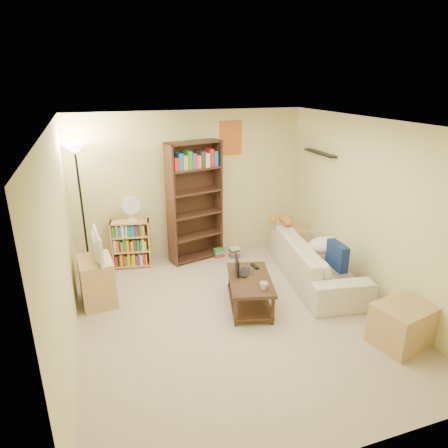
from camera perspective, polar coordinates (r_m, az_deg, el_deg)
The scene contains 19 objects.
room at distance 4.79m, azimuth 1.77°, elevation 3.62°, with size 4.50×4.54×2.52m.
sofa at distance 6.38m, azimuth 13.01°, elevation -5.14°, with size 1.17×2.27×0.63m, color beige.
navy_pillow at distance 5.92m, azimuth 15.87°, elevation -4.38°, with size 0.42×0.12×0.37m, color navy.
cream_blanket at distance 6.40m, azimuth 14.29°, elevation -2.98°, with size 0.58×0.42×0.25m, color white.
tabby_cat at distance 6.86m, azimuth 8.50°, elevation 0.59°, with size 0.50×0.24×0.17m.
coffee_table at distance 5.52m, azimuth 3.72°, elevation -9.12°, with size 0.79×1.11×0.44m.
laptop at distance 5.56m, azimuth 3.36°, elevation -6.96°, with size 0.30×0.34×0.02m, color black.
laptop_screen at distance 5.49m, azimuth 1.88°, elevation -5.89°, with size 0.01×0.33×0.22m, color white.
mug at distance 5.16m, azimuth 5.73°, elevation -8.82°, with size 0.14×0.14×0.10m, color silver.
tv_remote at distance 5.75m, azimuth 4.41°, elevation -6.03°, with size 0.06×0.18×0.02m, color black.
tv_stand at distance 5.88m, azimuth -17.67°, elevation -7.75°, with size 0.44×0.61×0.66m, color tan.
television at distance 5.67m, azimuth -18.23°, elevation -3.02°, with size 0.15×0.69×0.40m, color black.
tall_bookshelf at distance 6.70m, azimuth -4.18°, elevation 3.53°, with size 0.96×0.52×2.04m.
short_bookshelf at distance 6.79m, azimuth -13.11°, elevation -2.79°, with size 0.66×0.35×0.80m.
desk_fan at distance 6.54m, azimuth -13.12°, elevation 2.25°, with size 0.29×0.16×0.42m.
floor_lamp at distance 6.24m, azimuth -20.17°, elevation 6.86°, with size 0.36×0.36×2.11m.
side_table at distance 7.27m, azimuth 10.13°, elevation -2.36°, with size 0.43×0.43×0.49m, color tan.
end_cabinet at distance 5.26m, azimuth 24.03°, elevation -13.04°, with size 0.62×0.51×0.51m, color tan.
book_stacks at distance 7.07m, azimuth 0.48°, elevation -4.08°, with size 0.44×0.24×0.19m.
Camera 1 is at (-1.60, -4.30, 2.98)m, focal length 32.00 mm.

